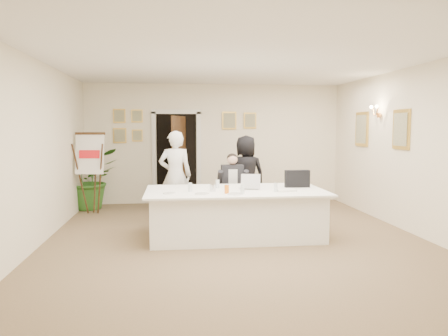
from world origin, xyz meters
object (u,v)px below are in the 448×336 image
object	(u,v)px
standing_man	(175,175)
laptop	(249,180)
standing_woman	(246,175)
seated_man	(232,187)
flip_chart	(92,177)
laptop_bag	(297,179)
oj_glass	(227,189)
potted_palm	(90,178)
steel_jug	(213,188)
paper_stack	(286,190)
conference_table	(235,213)

from	to	relation	value
standing_man	laptop	bearing A→B (deg)	130.84
laptop	standing_woman	bearing A→B (deg)	95.40
seated_man	flip_chart	world-z (taller)	flip_chart
seated_man	standing_woman	distance (m)	0.82
laptop	laptop_bag	world-z (taller)	laptop_bag
standing_man	oj_glass	distance (m)	2.02
potted_palm	oj_glass	xyz separation A→B (m)	(2.62, -3.20, 0.17)
standing_man	potted_palm	xyz separation A→B (m)	(-1.85, 1.34, -0.19)
laptop_bag	steel_jug	distance (m)	1.50
paper_stack	steel_jug	xyz separation A→B (m)	(-1.15, 0.11, 0.04)
standing_man	laptop_bag	xyz separation A→B (m)	(2.04, -1.30, 0.06)
paper_stack	oj_glass	bearing A→B (deg)	-172.10
steel_jug	standing_woman	bearing A→B (deg)	66.71
standing_woman	laptop	size ratio (longest dim) A/B	4.79
flip_chart	oj_glass	xyz separation A→B (m)	(2.47, -2.58, 0.07)
oj_glass	laptop	bearing A→B (deg)	47.77
standing_man	paper_stack	world-z (taller)	standing_man
conference_table	seated_man	bearing A→B (deg)	84.28
laptop_bag	seated_man	bearing A→B (deg)	136.33
potted_palm	steel_jug	size ratio (longest dim) A/B	12.23
laptop	paper_stack	xyz separation A→B (m)	(0.52, -0.35, -0.12)
laptop_bag	oj_glass	world-z (taller)	laptop_bag
potted_palm	laptop_bag	size ratio (longest dim) A/B	3.24
laptop	steel_jug	distance (m)	0.68
seated_man	standing_man	size ratio (longest dim) A/B	0.76
standing_woman	steel_jug	world-z (taller)	standing_woman
standing_woman	laptop_bag	bearing A→B (deg)	105.75
conference_table	laptop_bag	size ratio (longest dim) A/B	6.93
laptop_bag	paper_stack	bearing A→B (deg)	-124.04
steel_jug	standing_man	bearing A→B (deg)	109.68
flip_chart	standing_woman	distance (m)	3.16
oj_glass	steel_jug	bearing A→B (deg)	127.72
paper_stack	laptop	bearing A→B (deg)	146.42
laptop	laptop_bag	bearing A→B (deg)	18.75
flip_chart	laptop_bag	distance (m)	4.25
conference_table	standing_man	xyz separation A→B (m)	(-0.96, 1.48, 0.47)
conference_table	standing_man	distance (m)	1.82
standing_man	steel_jug	distance (m)	1.72
conference_table	steel_jug	bearing A→B (deg)	-159.70
laptop	oj_glass	world-z (taller)	laptop
conference_table	oj_glass	xyz separation A→B (m)	(-0.19, -0.39, 0.45)
potted_palm	laptop	world-z (taller)	potted_palm
flip_chart	laptop	distance (m)	3.59
oj_glass	flip_chart	bearing A→B (deg)	133.74
seated_man	laptop	world-z (taller)	seated_man
laptop	paper_stack	distance (m)	0.64
standing_woman	oj_glass	bearing A→B (deg)	69.82
flip_chart	steel_jug	world-z (taller)	flip_chart
oj_glass	conference_table	bearing A→B (deg)	64.24
conference_table	paper_stack	world-z (taller)	paper_stack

